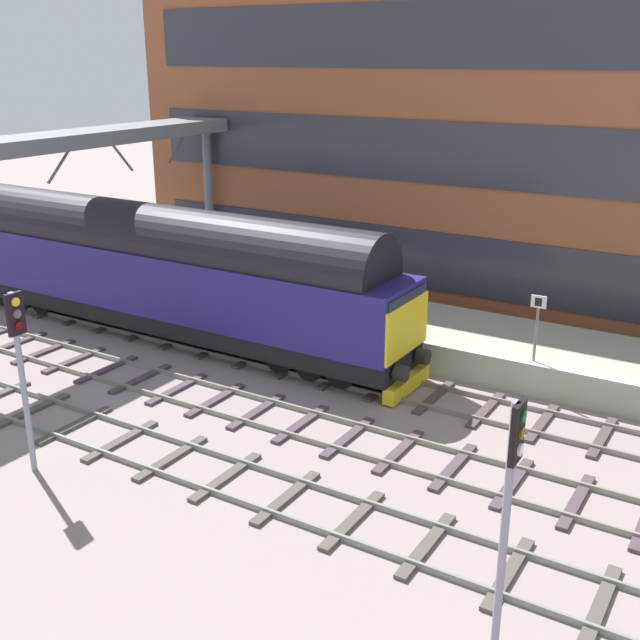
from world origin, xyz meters
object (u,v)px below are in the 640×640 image
signal_post_mid (20,359)px  platform_number_sign (537,318)px  waiting_passenger (356,284)px  signal_post_near (509,499)px  diesel_locomotive (159,267)px

signal_post_mid → platform_number_sign: bearing=-39.4°
waiting_passenger → signal_post_mid: bearing=89.8°
signal_post_near → waiting_passenger: (12.00, 9.37, -0.96)m
diesel_locomotive → platform_number_sign: diesel_locomotive is taller
platform_number_sign → waiting_passenger: size_ratio=1.22×
signal_post_mid → diesel_locomotive: bearing=23.8°
signal_post_mid → waiting_passenger: bearing=-10.1°
platform_number_sign → waiting_passenger: platform_number_sign is taller
signal_post_near → platform_number_sign: bearing=14.2°
diesel_locomotive → platform_number_sign: size_ratio=9.71×
platform_number_sign → signal_post_near: bearing=-165.8°
signal_post_mid → waiting_passenger: (12.00, -2.13, -0.88)m
diesel_locomotive → signal_post_mid: diesel_locomotive is taller
platform_number_sign → waiting_passenger: (1.31, 6.66, -0.34)m
diesel_locomotive → platform_number_sign: bearing=-81.4°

